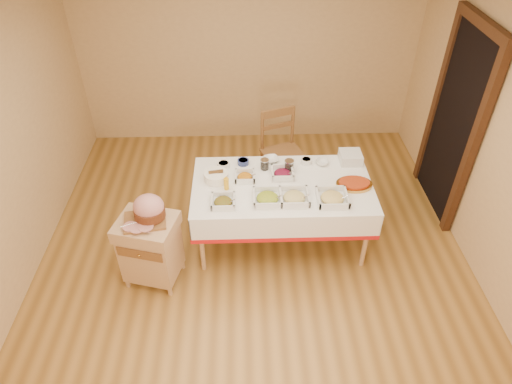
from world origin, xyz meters
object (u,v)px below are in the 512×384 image
at_px(ham_on_board, 148,210).
at_px(brass_platter, 354,184).
at_px(dining_table, 282,197).
at_px(preserve_jar_left, 265,165).
at_px(dining_chair, 282,152).
at_px(mustard_bottle, 226,183).
at_px(preserve_jar_right, 289,166).
at_px(bread_basket, 216,176).
at_px(plate_stack, 350,157).
at_px(butcher_cart, 150,247).

height_order(ham_on_board, brass_platter, ham_on_board).
height_order(dining_table, preserve_jar_left, preserve_jar_left).
bearing_deg(dining_table, ham_on_board, -159.06).
distance_m(dining_chair, mustard_bottle, 1.23).
height_order(preserve_jar_right, mustard_bottle, mustard_bottle).
bearing_deg(mustard_bottle, ham_on_board, -148.63).
height_order(ham_on_board, preserve_jar_left, ham_on_board).
xyz_separation_m(preserve_jar_left, bread_basket, (-0.50, -0.18, -0.01)).
bearing_deg(ham_on_board, dining_table, 20.94).
bearing_deg(brass_platter, bread_basket, 174.16).
height_order(ham_on_board, bread_basket, ham_on_board).
bearing_deg(plate_stack, dining_table, -153.65).
bearing_deg(preserve_jar_right, plate_stack, 11.93).
xyz_separation_m(butcher_cart, ham_on_board, (0.04, 0.03, 0.44)).
relative_size(ham_on_board, preserve_jar_left, 3.42).
bearing_deg(ham_on_board, bread_basket, 44.27).
xyz_separation_m(dining_table, ham_on_board, (-1.26, -0.48, 0.27)).
bearing_deg(preserve_jar_right, brass_platter, -24.12).
distance_m(ham_on_board, plate_stack, 2.20).
bearing_deg(brass_platter, preserve_jar_right, 155.88).
relative_size(dining_chair, preserve_jar_right, 8.16).
relative_size(butcher_cart, mustard_bottle, 4.78).
relative_size(dining_chair, mustard_bottle, 6.50).
xyz_separation_m(preserve_jar_right, plate_stack, (0.67, 0.14, -0.00)).
distance_m(butcher_cart, plate_stack, 2.28).
bearing_deg(brass_platter, dining_chair, 122.80).
height_order(butcher_cart, mustard_bottle, mustard_bottle).
relative_size(mustard_bottle, brass_platter, 0.43).
xyz_separation_m(dining_chair, preserve_jar_left, (-0.25, -0.67, 0.28)).
height_order(butcher_cart, dining_chair, dining_chair).
bearing_deg(bread_basket, preserve_jar_left, 19.63).
distance_m(preserve_jar_left, brass_platter, 0.94).
height_order(butcher_cart, preserve_jar_right, preserve_jar_right).
distance_m(dining_table, preserve_jar_right, 0.33).
height_order(dining_table, dining_chair, dining_chair).
xyz_separation_m(ham_on_board, plate_stack, (2.02, 0.86, -0.05)).
distance_m(butcher_cart, preserve_jar_left, 1.43).
bearing_deg(bread_basket, dining_table, -7.97).
bearing_deg(preserve_jar_left, mustard_bottle, -140.16).
relative_size(dining_table, brass_platter, 4.97).
height_order(butcher_cart, preserve_jar_left, preserve_jar_left).
bearing_deg(plate_stack, butcher_cart, -156.64).
relative_size(dining_table, bread_basket, 7.36).
bearing_deg(preserve_jar_left, preserve_jar_right, -8.63).
distance_m(preserve_jar_right, mustard_bottle, 0.71).
height_order(dining_chair, ham_on_board, dining_chair).
height_order(butcher_cart, bread_basket, bread_basket).
bearing_deg(butcher_cart, mustard_bottle, 31.77).
bearing_deg(butcher_cart, dining_chair, 46.61).
bearing_deg(bread_basket, dining_chair, 48.69).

